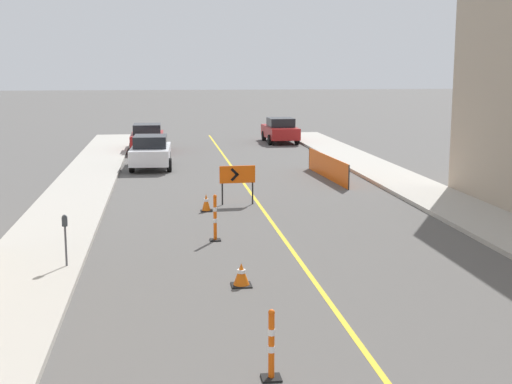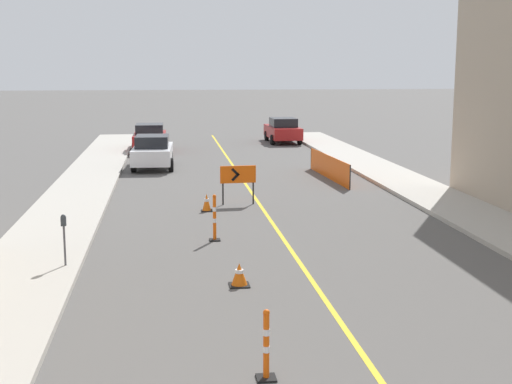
{
  "view_description": "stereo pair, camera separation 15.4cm",
  "coord_description": "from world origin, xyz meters",
  "px_view_note": "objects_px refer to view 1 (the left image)",
  "views": [
    {
      "loc": [
        -3.37,
        -1.35,
        4.81
      ],
      "look_at": [
        -0.52,
        20.07,
        1.0
      ],
      "focal_mm": 50.0,
      "sensor_mm": 36.0,
      "label": 1
    },
    {
      "loc": [
        -3.22,
        -1.37,
        4.81
      ],
      "look_at": [
        -0.52,
        20.07,
        1.0
      ],
      "focal_mm": 50.0,
      "sensor_mm": 36.0,
      "label": 2
    }
  ],
  "objects_px": {
    "arrow_barricade_primary": "(237,176)",
    "parked_car_curb_far": "(280,130)",
    "delineator_post_rear": "(215,220)",
    "parked_car_curb_near": "(151,152)",
    "traffic_cone_second": "(241,275)",
    "parked_car_curb_mid": "(147,138)",
    "traffic_cone_third": "(206,203)",
    "delineator_post_front": "(271,349)",
    "parking_meter_near_curb": "(65,230)"
  },
  "relations": [
    {
      "from": "arrow_barricade_primary",
      "to": "traffic_cone_second",
      "type": "bearing_deg",
      "value": -98.98
    },
    {
      "from": "delineator_post_front",
      "to": "parked_car_curb_near",
      "type": "xyz_separation_m",
      "value": [
        -2.14,
        23.91,
        0.31
      ]
    },
    {
      "from": "traffic_cone_second",
      "to": "parked_car_curb_far",
      "type": "xyz_separation_m",
      "value": [
        5.87,
        29.84,
        0.54
      ]
    },
    {
      "from": "parked_car_curb_mid",
      "to": "traffic_cone_second",
      "type": "bearing_deg",
      "value": -83.93
    },
    {
      "from": "parked_car_curb_far",
      "to": "delineator_post_front",
      "type": "bearing_deg",
      "value": -100.85
    },
    {
      "from": "traffic_cone_third",
      "to": "delineator_post_rear",
      "type": "distance_m",
      "value": 4.16
    },
    {
      "from": "parked_car_curb_near",
      "to": "parked_car_curb_mid",
      "type": "xyz_separation_m",
      "value": [
        -0.27,
        6.94,
        0.0
      ]
    },
    {
      "from": "arrow_barricade_primary",
      "to": "parked_car_curb_far",
      "type": "distance_m",
      "value": 20.98
    },
    {
      "from": "parked_car_curb_mid",
      "to": "parking_meter_near_curb",
      "type": "bearing_deg",
      "value": -92.94
    },
    {
      "from": "traffic_cone_second",
      "to": "parked_car_curb_mid",
      "type": "distance_m",
      "value": 26.13
    },
    {
      "from": "arrow_barricade_primary",
      "to": "parked_car_curb_mid",
      "type": "bearing_deg",
      "value": 98.28
    },
    {
      "from": "parked_car_curb_mid",
      "to": "parking_meter_near_curb",
      "type": "relative_size",
      "value": 3.48
    },
    {
      "from": "traffic_cone_third",
      "to": "parked_car_curb_mid",
      "type": "relative_size",
      "value": 0.14
    },
    {
      "from": "arrow_barricade_primary",
      "to": "parked_car_curb_near",
      "type": "height_order",
      "value": "parked_car_curb_near"
    },
    {
      "from": "traffic_cone_third",
      "to": "parked_car_curb_near",
      "type": "xyz_separation_m",
      "value": [
        -1.97,
        10.67,
        0.51
      ]
    },
    {
      "from": "traffic_cone_second",
      "to": "parked_car_curb_near",
      "type": "relative_size",
      "value": 0.12
    },
    {
      "from": "delineator_post_rear",
      "to": "traffic_cone_second",
      "type": "bearing_deg",
      "value": -86.55
    },
    {
      "from": "traffic_cone_third",
      "to": "arrow_barricade_primary",
      "type": "xyz_separation_m",
      "value": [
        1.17,
        1.05,
        0.72
      ]
    },
    {
      "from": "arrow_barricade_primary",
      "to": "delineator_post_rear",
      "type": "bearing_deg",
      "value": -106.2
    },
    {
      "from": "delineator_post_rear",
      "to": "parked_car_curb_mid",
      "type": "xyz_separation_m",
      "value": [
        -2.23,
        21.76,
        0.22
      ]
    },
    {
      "from": "delineator_post_rear",
      "to": "parked_car_curb_near",
      "type": "distance_m",
      "value": 14.95
    },
    {
      "from": "traffic_cone_third",
      "to": "parked_car_curb_far",
      "type": "xyz_separation_m",
      "value": [
        6.11,
        21.44,
        0.51
      ]
    },
    {
      "from": "traffic_cone_third",
      "to": "parking_meter_near_curb",
      "type": "relative_size",
      "value": 0.48
    },
    {
      "from": "traffic_cone_third",
      "to": "delineator_post_front",
      "type": "relative_size",
      "value": 0.52
    },
    {
      "from": "traffic_cone_third",
      "to": "arrow_barricade_primary",
      "type": "height_order",
      "value": "arrow_barricade_primary"
    },
    {
      "from": "parked_car_curb_far",
      "to": "parking_meter_near_curb",
      "type": "bearing_deg",
      "value": -110.42
    },
    {
      "from": "delineator_post_front",
      "to": "arrow_barricade_primary",
      "type": "distance_m",
      "value": 14.34
    },
    {
      "from": "parked_car_curb_mid",
      "to": "parking_meter_near_curb",
      "type": "xyz_separation_m",
      "value": [
        -1.5,
        -24.35,
        0.22
      ]
    },
    {
      "from": "traffic_cone_second",
      "to": "arrow_barricade_primary",
      "type": "height_order",
      "value": "arrow_barricade_primary"
    },
    {
      "from": "delineator_post_rear",
      "to": "parked_car_curb_near",
      "type": "height_order",
      "value": "parked_car_curb_near"
    },
    {
      "from": "delineator_post_front",
      "to": "parked_car_curb_near",
      "type": "distance_m",
      "value": 24.01
    },
    {
      "from": "parked_car_curb_mid",
      "to": "parked_car_curb_far",
      "type": "xyz_separation_m",
      "value": [
        8.36,
        3.83,
        0.0
      ]
    },
    {
      "from": "traffic_cone_second",
      "to": "delineator_post_rear",
      "type": "xyz_separation_m",
      "value": [
        -0.26,
        4.25,
        0.32
      ]
    },
    {
      "from": "traffic_cone_third",
      "to": "parked_car_curb_near",
      "type": "bearing_deg",
      "value": 100.47
    },
    {
      "from": "parked_car_curb_mid",
      "to": "arrow_barricade_primary",
      "type": "bearing_deg",
      "value": -77.74
    },
    {
      "from": "delineator_post_front",
      "to": "parking_meter_near_curb",
      "type": "distance_m",
      "value": 7.61
    },
    {
      "from": "traffic_cone_third",
      "to": "parking_meter_near_curb",
      "type": "height_order",
      "value": "parking_meter_near_curb"
    },
    {
      "from": "delineator_post_rear",
      "to": "parked_car_curb_far",
      "type": "relative_size",
      "value": 0.3
    },
    {
      "from": "delineator_post_rear",
      "to": "parking_meter_near_curb",
      "type": "bearing_deg",
      "value": -145.27
    },
    {
      "from": "traffic_cone_second",
      "to": "parked_car_curb_near",
      "type": "height_order",
      "value": "parked_car_curb_near"
    },
    {
      "from": "arrow_barricade_primary",
      "to": "parked_car_curb_far",
      "type": "height_order",
      "value": "parked_car_curb_far"
    },
    {
      "from": "parked_car_curb_far",
      "to": "traffic_cone_third",
      "type": "bearing_deg",
      "value": -107.04
    },
    {
      "from": "traffic_cone_third",
      "to": "parked_car_curb_far",
      "type": "bearing_deg",
      "value": 74.09
    },
    {
      "from": "delineator_post_rear",
      "to": "arrow_barricade_primary",
      "type": "xyz_separation_m",
      "value": [
        1.18,
        5.2,
        0.44
      ]
    },
    {
      "from": "parked_car_curb_near",
      "to": "parked_car_curb_mid",
      "type": "relative_size",
      "value": 1.01
    },
    {
      "from": "parked_car_curb_mid",
      "to": "parked_car_curb_far",
      "type": "height_order",
      "value": "same"
    },
    {
      "from": "delineator_post_rear",
      "to": "traffic_cone_third",
      "type": "bearing_deg",
      "value": 89.86
    },
    {
      "from": "traffic_cone_second",
      "to": "parked_car_curb_far",
      "type": "distance_m",
      "value": 30.42
    },
    {
      "from": "traffic_cone_third",
      "to": "delineator_post_rear",
      "type": "relative_size",
      "value": 0.45
    },
    {
      "from": "traffic_cone_second",
      "to": "delineator_post_front",
      "type": "bearing_deg",
      "value": -90.88
    }
  ]
}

